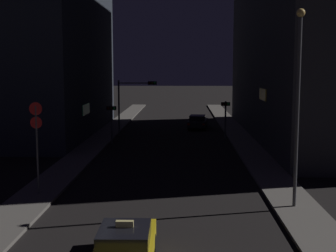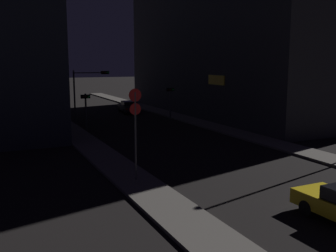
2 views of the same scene
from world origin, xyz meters
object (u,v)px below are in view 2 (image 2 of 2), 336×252
at_px(traffic_light_overhead, 88,85).
at_px(far_car, 129,107).
at_px(sign_pole_left, 135,125).
at_px(traffic_light_left_kerb, 86,104).
at_px(traffic_light_right_kerb, 170,96).

bearing_deg(traffic_light_overhead, far_car, 41.82).
bearing_deg(sign_pole_left, traffic_light_overhead, 82.73).
distance_m(traffic_light_left_kerb, traffic_light_right_kerb, 10.34).
relative_size(far_car, traffic_light_left_kerb, 1.41).
xyz_separation_m(far_car, sign_pole_left, (-8.79, -26.06, 2.21)).
height_order(far_car, traffic_light_left_kerb, traffic_light_left_kerb).
bearing_deg(far_car, traffic_light_overhead, -138.18).
xyz_separation_m(traffic_light_overhead, traffic_light_right_kerb, (8.43, -1.23, -1.30)).
distance_m(traffic_light_overhead, traffic_light_left_kerb, 5.00).
bearing_deg(traffic_light_overhead, sign_pole_left, -97.27).
relative_size(traffic_light_left_kerb, traffic_light_right_kerb, 0.97).
bearing_deg(far_car, sign_pole_left, -108.64).
height_order(traffic_light_left_kerb, traffic_light_right_kerb, traffic_light_right_kerb).
xyz_separation_m(far_car, traffic_light_left_kerb, (-7.51, -10.14, 1.65)).
height_order(far_car, sign_pole_left, sign_pole_left).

